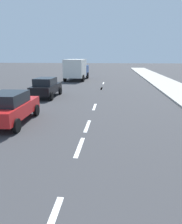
# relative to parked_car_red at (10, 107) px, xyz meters

# --- Properties ---
(ground_plane) EXTENTS (160.00, 160.00, 0.00)m
(ground_plane) POSITION_rel_parked_car_red_xyz_m (3.86, 6.61, -0.84)
(ground_plane) COLOR #38383A
(lane_stripe_3) EXTENTS (0.16, 1.80, 0.01)m
(lane_stripe_3) POSITION_rel_parked_car_red_xyz_m (3.86, -2.51, -0.83)
(lane_stripe_3) COLOR white
(lane_stripe_3) RESTS_ON ground
(lane_stripe_4) EXTENTS (0.16, 1.80, 0.01)m
(lane_stripe_4) POSITION_rel_parked_car_red_xyz_m (3.86, -0.07, -0.83)
(lane_stripe_4) COLOR white
(lane_stripe_4) RESTS_ON ground
(lane_stripe_5) EXTENTS (0.16, 1.80, 0.01)m
(lane_stripe_5) POSITION_rel_parked_car_red_xyz_m (3.86, 3.88, -0.83)
(lane_stripe_5) COLOR white
(lane_stripe_5) RESTS_ON ground
(lane_stripe_6) EXTENTS (0.16, 1.80, 0.01)m
(lane_stripe_6) POSITION_rel_parked_car_red_xyz_m (3.86, 11.98, -0.83)
(lane_stripe_6) COLOR white
(lane_stripe_6) RESTS_ON ground
(lane_stripe_7) EXTENTS (0.16, 1.80, 0.01)m
(lane_stripe_7) POSITION_rel_parked_car_red_xyz_m (3.86, 12.00, -0.83)
(lane_stripe_7) COLOR white
(lane_stripe_7) RESTS_ON ground
(lane_stripe_8) EXTENTS (0.16, 1.80, 0.01)m
(lane_stripe_8) POSITION_rel_parked_car_red_xyz_m (3.86, 16.38, -0.83)
(lane_stripe_8) COLOR white
(lane_stripe_8) RESTS_ON ground
(parked_car_red) EXTENTS (1.95, 4.01, 1.57)m
(parked_car_red) POSITION_rel_parked_car_red_xyz_m (0.00, 0.00, 0.00)
(parked_car_red) COLOR red
(parked_car_red) RESTS_ON ground
(parked_car_black) EXTENTS (1.82, 3.84, 1.57)m
(parked_car_black) POSITION_rel_parked_car_red_xyz_m (-0.36, 6.94, -0.00)
(parked_car_black) COLOR black
(parked_car_black) RESTS_ON ground
(delivery_truck) EXTENTS (2.82, 6.31, 2.80)m
(delivery_truck) POSITION_rel_parked_car_red_xyz_m (-0.01, 19.49, 0.67)
(delivery_truck) COLOR #23478C
(delivery_truck) RESTS_ON ground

